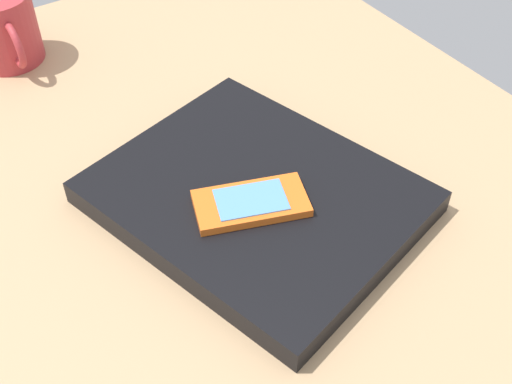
# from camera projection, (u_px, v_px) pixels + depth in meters

# --- Properties ---
(desk_surface) EXTENTS (1.20, 0.80, 0.03)m
(desk_surface) POSITION_uv_depth(u_px,v_px,m) (275.00, 282.00, 0.62)
(desk_surface) COLOR tan
(desk_surface) RESTS_ON ground
(laptop_closed) EXTENTS (0.36, 0.32, 0.03)m
(laptop_closed) POSITION_uv_depth(u_px,v_px,m) (256.00, 197.00, 0.66)
(laptop_closed) COLOR black
(laptop_closed) RESTS_ON desk_surface
(cell_phone_on_laptop) EXTENTS (0.09, 0.12, 0.01)m
(cell_phone_on_laptop) POSITION_uv_depth(u_px,v_px,m) (251.00, 203.00, 0.63)
(cell_phone_on_laptop) COLOR orange
(cell_phone_on_laptop) RESTS_ON laptop_closed
(coffee_mug) EXTENTS (0.12, 0.09, 0.09)m
(coffee_mug) POSITION_uv_depth(u_px,v_px,m) (2.00, 29.00, 0.84)
(coffee_mug) COLOR #B23338
(coffee_mug) RESTS_ON desk_surface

